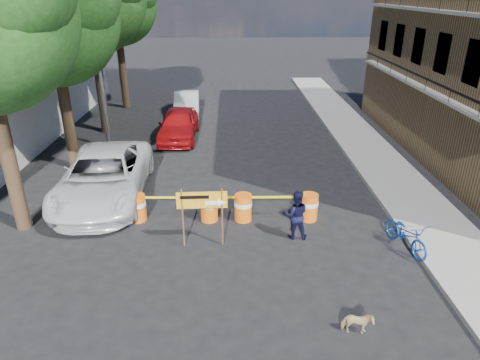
{
  "coord_description": "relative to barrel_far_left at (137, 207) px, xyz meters",
  "views": [
    {
      "loc": [
        -0.25,
        -9.95,
        6.92
      ],
      "look_at": [
        0.07,
        2.61,
        1.3
      ],
      "focal_mm": 32.0,
      "sensor_mm": 36.0,
      "label": 1
    }
  ],
  "objects": [
    {
      "name": "detour_sign",
      "position": [
        2.4,
        -1.57,
        0.88
      ],
      "size": [
        1.44,
        0.27,
        1.85
      ],
      "rotation": [
        0.0,
        0.0,
        0.03
      ],
      "color": "#592D19",
      "rests_on": "ground"
    },
    {
      "name": "tree_mid_a",
      "position": [
        -3.46,
        4.61,
        5.53
      ],
      "size": [
        5.25,
        5.0,
        8.68
      ],
      "color": "#332316",
      "rests_on": "ground"
    },
    {
      "name": "sedan_red",
      "position": [
        0.47,
        8.32,
        0.29
      ],
      "size": [
        1.85,
        4.47,
        1.52
      ],
      "primitive_type": "imported",
      "rotation": [
        0.0,
        0.0,
        -0.01
      ],
      "color": "maroon",
      "rests_on": "ground"
    },
    {
      "name": "barrel_mid_left",
      "position": [
        2.33,
        -0.05,
        0.0
      ],
      "size": [
        0.58,
        0.58,
        0.9
      ],
      "color": "#E85E0D",
      "rests_on": "ground"
    },
    {
      "name": "barrel_far_left",
      "position": [
        0.0,
        0.0,
        0.0
      ],
      "size": [
        0.58,
        0.58,
        0.9
      ],
      "color": "#E85E0D",
      "rests_on": "ground"
    },
    {
      "name": "sidewalk_east",
      "position": [
        9.47,
        3.61,
        -0.4
      ],
      "size": [
        2.4,
        40.0,
        0.15
      ],
      "primitive_type": "cube",
      "color": "gray",
      "rests_on": "ground"
    },
    {
      "name": "barrel_mid_right",
      "position": [
        3.44,
        -0.08,
        0.0
      ],
      "size": [
        0.58,
        0.58,
        0.9
      ],
      "color": "#E85E0D",
      "rests_on": "ground"
    },
    {
      "name": "suv_white",
      "position": [
        -1.45,
        1.66,
        0.38
      ],
      "size": [
        3.13,
        6.27,
        1.71
      ],
      "primitive_type": "imported",
      "rotation": [
        0.0,
        0.0,
        0.05
      ],
      "color": "silver",
      "rests_on": "ground"
    },
    {
      "name": "bicycle",
      "position": [
        8.07,
        -1.9,
        0.45
      ],
      "size": [
        0.89,
        1.1,
        1.83
      ],
      "primitive_type": "imported",
      "rotation": [
        0.0,
        0.0,
        0.29
      ],
      "color": "#164CB3",
      "rests_on": "ground"
    },
    {
      "name": "sedan_silver",
      "position": [
        0.47,
        13.0,
        0.21
      ],
      "size": [
        1.73,
        4.22,
        1.36
      ],
      "primitive_type": "imported",
      "rotation": [
        0.0,
        0.0,
        0.07
      ],
      "color": "#B4B7BB",
      "rests_on": "ground"
    },
    {
      "name": "dog",
      "position": [
        5.75,
        -5.22,
        -0.19
      ],
      "size": [
        0.69,
        0.37,
        0.56
      ],
      "primitive_type": "imported",
      "rotation": [
        0.0,
        0.0,
        1.47
      ],
      "color": "tan",
      "rests_on": "ground"
    },
    {
      "name": "barrel_far_right",
      "position": [
        5.58,
        -0.1,
        0.0
      ],
      "size": [
        0.58,
        0.58,
        0.9
      ],
      "color": "#E85E0D",
      "rests_on": "ground"
    },
    {
      "name": "tree_far",
      "position": [
        -3.47,
        14.61,
        5.74
      ],
      "size": [
        5.04,
        4.8,
        8.84
      ],
      "color": "#332316",
      "rests_on": "ground"
    },
    {
      "name": "streetlamp",
      "position": [
        -2.66,
        7.11,
        3.9
      ],
      "size": [
        1.25,
        0.18,
        8.0
      ],
      "color": "gray",
      "rests_on": "ground"
    },
    {
      "name": "pedestrian",
      "position": [
        4.97,
        -1.19,
        0.3
      ],
      "size": [
        0.79,
        0.64,
        1.54
      ],
      "primitive_type": "imported",
      "rotation": [
        0.0,
        0.0,
        3.07
      ],
      "color": "black",
      "rests_on": "ground"
    },
    {
      "name": "ground",
      "position": [
        3.27,
        -2.39,
        -0.47
      ],
      "size": [
        120.0,
        120.0,
        0.0
      ],
      "primitive_type": "plane",
      "color": "black",
      "rests_on": "ground"
    }
  ]
}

